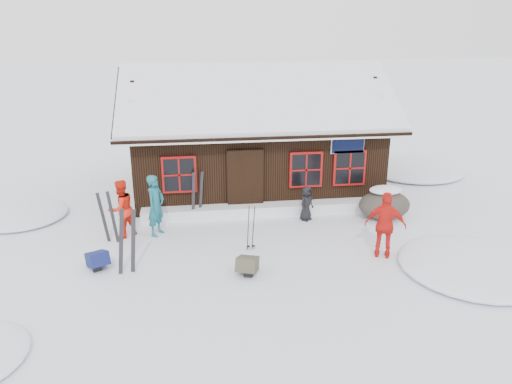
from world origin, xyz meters
TOP-DOWN VIEW (x-y plane):
  - ground at (0.00, 0.00)m, footprint 120.00×120.00m
  - mountain_hut at (1.50, 4.98)m, footprint 8.90×6.09m
  - snow_drift at (1.50, 2.25)m, footprint 7.60×0.60m
  - snow_mounds at (1.65, 1.86)m, footprint 20.60×13.20m
  - skier_teal at (-1.76, 1.15)m, footprint 0.67×0.76m
  - skier_orange_left at (-2.70, 1.15)m, footprint 1.02×1.00m
  - skier_orange_right at (4.07, -1.03)m, footprint 1.11×0.79m
  - skier_crouched at (2.66, 1.64)m, footprint 0.62×0.60m
  - boulder at (5.04, 1.45)m, footprint 1.57×1.18m
  - ski_pair_left at (-2.31, -1.05)m, footprint 0.54×0.13m
  - ski_pair_mid at (-3.01, 0.81)m, footprint 0.50×0.11m
  - ski_pair_right at (-0.59, 2.20)m, footprint 0.42×0.21m
  - ski_poles at (0.75, -0.14)m, footprint 0.22×0.11m
  - backpack_blue at (-3.10, -0.70)m, footprint 0.68×0.75m
  - backpack_olive at (0.51, -1.46)m, footprint 0.64×0.74m

SIDE VIEW (x-z plane):
  - ground at x=0.00m, z-range 0.00..0.00m
  - snow_mounds at x=1.65m, z-range -0.24..0.24m
  - backpack_blue at x=-3.10m, z-range 0.00..0.33m
  - backpack_olive at x=0.51m, z-range 0.00..0.34m
  - snow_drift at x=1.50m, z-range 0.00..0.35m
  - boulder at x=5.04m, z-range 0.01..0.92m
  - skier_crouched at x=2.66m, z-range 0.00..1.07m
  - ski_poles at x=0.75m, z-range -0.04..1.22m
  - ski_pair_mid at x=-3.01m, z-range -0.05..1.46m
  - ski_pair_right at x=-0.59m, z-range -0.05..1.48m
  - ski_pair_left at x=-2.31m, z-range -0.05..1.65m
  - skier_orange_left at x=-2.70m, z-range 0.00..1.65m
  - skier_orange_right at x=4.07m, z-range 0.00..1.75m
  - skier_teal at x=-1.76m, z-range 0.00..1.76m
  - mountain_hut at x=1.50m, z-range -0.63..3.79m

